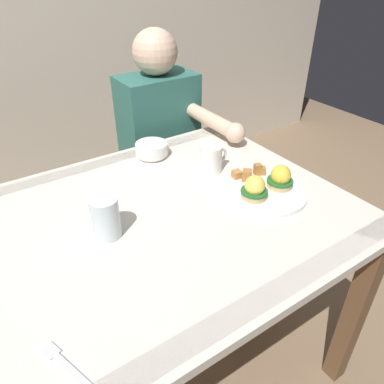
% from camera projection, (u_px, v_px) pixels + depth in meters
% --- Properties ---
extents(ground_plane, '(6.00, 6.00, 0.00)m').
position_uv_depth(ground_plane, '(162.00, 366.00, 1.47)').
color(ground_plane, '#7F664C').
extents(dining_table, '(1.20, 0.90, 0.74)m').
position_uv_depth(dining_table, '(152.00, 247.00, 1.12)').
color(dining_table, silver).
rests_on(dining_table, ground_plane).
extents(eggs_benedict_plate, '(0.27, 0.27, 0.09)m').
position_uv_depth(eggs_benedict_plate, '(265.00, 187.00, 1.16)').
color(eggs_benedict_plate, white).
rests_on(eggs_benedict_plate, dining_table).
extents(fruit_bowl, '(0.12, 0.12, 0.05)m').
position_uv_depth(fruit_bowl, '(152.00, 149.00, 1.37)').
color(fruit_bowl, white).
rests_on(fruit_bowl, dining_table).
extents(coffee_mug, '(0.11, 0.08, 0.09)m').
position_uv_depth(coffee_mug, '(211.00, 158.00, 1.27)').
color(coffee_mug, white).
rests_on(coffee_mug, dining_table).
extents(fork, '(0.07, 0.15, 0.00)m').
position_uv_depth(fork, '(66.00, 365.00, 0.68)').
color(fork, silver).
rests_on(fork, dining_table).
extents(water_glass_near, '(0.08, 0.08, 0.12)m').
position_uv_depth(water_glass_near, '(106.00, 219.00, 0.98)').
color(water_glass_near, silver).
rests_on(water_glass_near, dining_table).
extents(diner_person, '(0.34, 0.54, 1.14)m').
position_uv_depth(diner_person, '(163.00, 141.00, 1.71)').
color(diner_person, '#33333D').
rests_on(diner_person, ground_plane).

